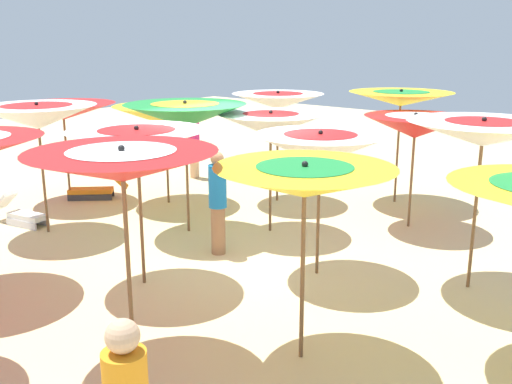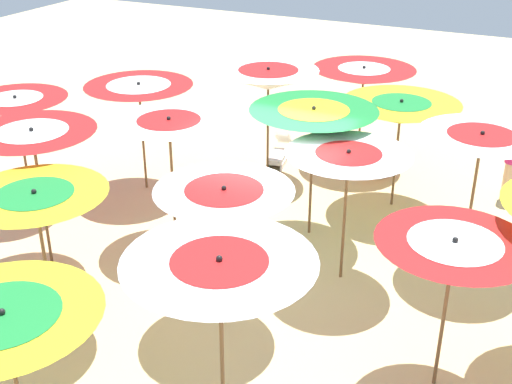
{
  "view_description": "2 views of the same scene",
  "coord_description": "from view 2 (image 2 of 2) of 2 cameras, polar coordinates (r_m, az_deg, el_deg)",
  "views": [
    {
      "loc": [
        6.5,
        -6.86,
        3.56
      ],
      "look_at": [
        1.57,
        -1.1,
        1.56
      ],
      "focal_mm": 41.29,
      "sensor_mm": 36.0,
      "label": 1
    },
    {
      "loc": [
        8.82,
        4.17,
        6.13
      ],
      "look_at": [
        -0.91,
        -0.5,
        0.86
      ],
      "focal_mm": 46.86,
      "sensor_mm": 36.0,
      "label": 2
    }
  ],
  "objects": [
    {
      "name": "ground",
      "position": [
        11.53,
        0.29,
        -6.18
      ],
      "size": [
        38.76,
        38.76,
        0.04
      ],
      "primitive_type": "cube",
      "color": "beige"
    },
    {
      "name": "beach_umbrella_0",
      "position": [
        7.33,
        -20.66,
        -10.67
      ],
      "size": [
        2.04,
        2.04,
        2.17
      ],
      "color": "brown",
      "rests_on": "ground"
    },
    {
      "name": "beach_umbrella_1",
      "position": [
        7.07,
        -3.12,
        -7.04
      ],
      "size": [
        2.09,
        2.09,
        2.51
      ],
      "color": "brown",
      "rests_on": "ground"
    },
    {
      "name": "beach_umbrella_2",
      "position": [
        8.32,
        16.45,
        -5.29
      ],
      "size": [
        1.9,
        1.9,
        2.21
      ],
      "color": "brown",
      "rests_on": "ground"
    },
    {
      "name": "beach_umbrella_4",
      "position": [
        9.38,
        -18.27,
        -1.0
      ],
      "size": [
        1.96,
        1.96,
        2.3
      ],
      "color": "brown",
      "rests_on": "ground"
    },
    {
      "name": "beach_umbrella_5",
      "position": [
        9.16,
        -2.72,
        -1.0
      ],
      "size": [
        1.94,
        1.94,
        2.25
      ],
      "color": "brown",
      "rests_on": "ground"
    },
    {
      "name": "beach_umbrella_6",
      "position": [
        10.3,
        7.84,
        2.29
      ],
      "size": [
        1.95,
        1.95,
        2.29
      ],
      "color": "brown",
      "rests_on": "ground"
    },
    {
      "name": "beach_umbrella_7",
      "position": [
        11.03,
        18.64,
        3.9
      ],
      "size": [
        1.98,
        1.98,
        2.45
      ],
      "color": "brown",
      "rests_on": "ground"
    },
    {
      "name": "beach_umbrella_8",
      "position": [
        11.06,
        -18.51,
        4.2
      ],
      "size": [
        2.02,
        2.02,
        2.48
      ],
      "color": "brown",
      "rests_on": "ground"
    },
    {
      "name": "beach_umbrella_9",
      "position": [
        11.41,
        -7.41,
        5.35
      ],
      "size": [
        1.97,
        1.97,
        2.37
      ],
      "color": "brown",
      "rests_on": "ground"
    },
    {
      "name": "beach_umbrella_10",
      "position": [
        11.56,
        4.92,
        6.08
      ],
      "size": [
        2.22,
        2.22,
        2.47
      ],
      "color": "brown",
      "rests_on": "ground"
    },
    {
      "name": "beach_umbrella_11",
      "position": [
        12.99,
        12.23,
        6.65
      ],
      "size": [
        2.24,
        2.24,
        2.21
      ],
      "color": "brown",
      "rests_on": "ground"
    },
    {
      "name": "beach_umbrella_12",
      "position": [
        13.44,
        -19.79,
        6.9
      ],
      "size": [
        1.95,
        1.95,
        2.29
      ],
      "color": "brown",
      "rests_on": "ground"
    },
    {
      "name": "beach_umbrella_13",
      "position": [
        13.6,
        -9.94,
        8.36
      ],
      "size": [
        2.16,
        2.16,
        2.31
      ],
      "color": "brown",
      "rests_on": "ground"
    },
    {
      "name": "beach_umbrella_14",
      "position": [
        13.95,
        1.05,
        9.6
      ],
      "size": [
        2.1,
        2.1,
        2.44
      ],
      "color": "brown",
      "rests_on": "ground"
    },
    {
      "name": "beach_umbrella_15",
      "position": [
        14.99,
        9.16,
        9.74
      ],
      "size": [
        2.26,
        2.26,
        2.24
      ],
      "color": "brown",
      "rests_on": "ground"
    },
    {
      "name": "lounger_0",
      "position": [
        15.31,
        1.96,
        3.29
      ],
      "size": [
        1.28,
        0.58,
        0.6
      ],
      "rotation": [
        0.0,
        0.0,
        6.49
      ],
      "color": "silver",
      "rests_on": "ground"
    },
    {
      "name": "lounger_2",
      "position": [
        15.17,
        9.88,
        2.64
      ],
      "size": [
        1.19,
        1.19,
        0.6
      ],
      "rotation": [
        0.0,
        0.0,
        3.93
      ],
      "color": "#333338",
      "rests_on": "ground"
    },
    {
      "name": "beachgoer_1",
      "position": [
        11.19,
        -0.01,
        -1.69
      ],
      "size": [
        0.3,
        0.3,
        1.76
      ],
      "rotation": [
        0.0,
        0.0,
        0.68
      ],
      "color": "#A3704C",
      "rests_on": "ground"
    }
  ]
}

